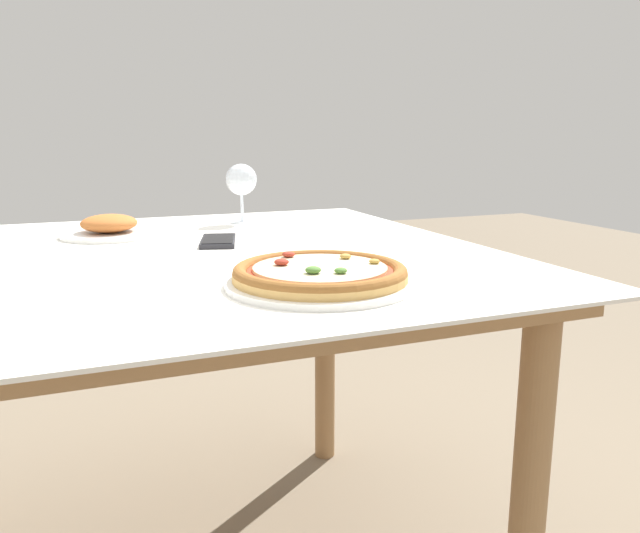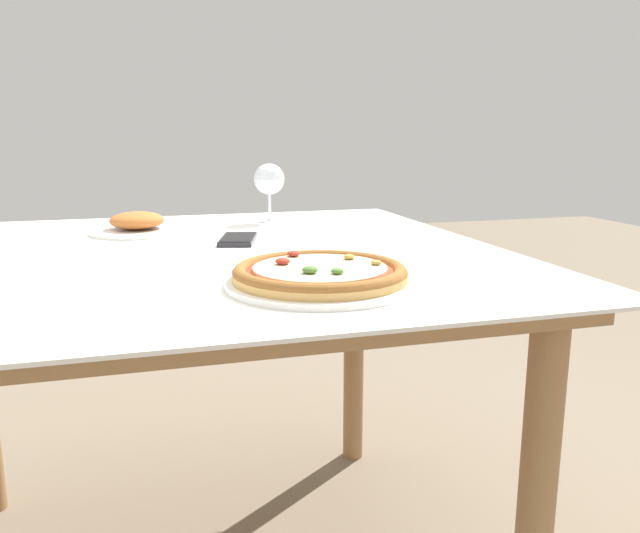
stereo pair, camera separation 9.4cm
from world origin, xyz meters
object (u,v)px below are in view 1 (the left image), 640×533
(dining_table, at_px, (173,298))
(wine_glass_far_left, at_px, (241,181))
(pizza_plate, at_px, (320,275))
(side_plate, at_px, (109,228))
(cell_phone, at_px, (218,241))

(dining_table, height_order, wine_glass_far_left, wine_glass_far_left)
(dining_table, height_order, pizza_plate, pizza_plate)
(wine_glass_far_left, xyz_separation_m, side_plate, (-0.33, -0.09, -0.09))
(wine_glass_far_left, relative_size, side_plate, 0.71)
(side_plate, bearing_deg, dining_table, -71.13)
(wine_glass_far_left, height_order, side_plate, wine_glass_far_left)
(pizza_plate, bearing_deg, side_plate, 113.88)
(dining_table, xyz_separation_m, wine_glass_far_left, (0.24, 0.37, 0.19))
(dining_table, distance_m, cell_phone, 0.17)
(wine_glass_far_left, bearing_deg, side_plate, -164.23)
(pizza_plate, relative_size, cell_phone, 1.84)
(cell_phone, height_order, side_plate, side_plate)
(cell_phone, bearing_deg, wine_glass_far_left, 65.51)
(dining_table, bearing_deg, side_plate, 108.87)
(wine_glass_far_left, distance_m, cell_phone, 0.32)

